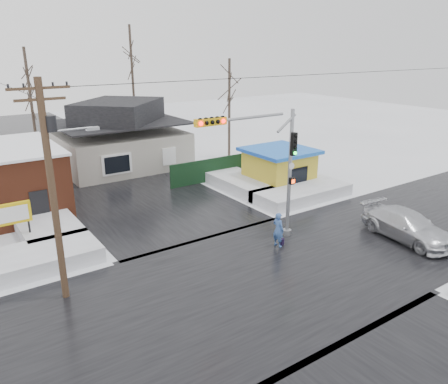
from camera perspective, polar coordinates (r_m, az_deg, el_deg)
ground at (r=20.42m, az=5.48°, el=-11.00°), size 120.00×120.00×0.00m
road_ns at (r=20.42m, az=5.48°, el=-10.97°), size 10.00×120.00×0.02m
road_ew at (r=20.42m, az=5.48°, el=-10.97°), size 120.00×10.00×0.02m
snowbank_nw at (r=22.80m, az=-24.82°, el=-8.32°), size 7.00×3.00×0.80m
snowbank_ne at (r=30.60m, az=10.11°, el=-0.12°), size 7.00×3.00×0.80m
snowbank_nside_w at (r=27.64m, az=-22.70°, el=-3.38°), size 3.00×8.00×0.80m
snowbank_nside_e at (r=32.99m, az=1.56°, el=1.54°), size 3.00×8.00×0.80m
traffic_signal at (r=22.31m, az=5.78°, el=4.17°), size 6.05×0.68×7.00m
utility_pole at (r=18.07m, az=-21.44°, el=1.41°), size 3.15×0.44×9.00m
marquee_sign at (r=24.52m, az=-26.38°, el=-2.82°), size 2.20×0.21×2.55m
house at (r=38.72m, az=-13.36°, el=6.99°), size 10.40×8.40×5.76m
kiosk at (r=32.71m, az=7.20°, el=3.19°), size 4.60×4.60×2.88m
fence at (r=34.15m, az=-1.09°, el=3.01°), size 8.00×0.12×1.80m
tree_far_left at (r=40.27m, az=-24.33°, el=14.00°), size 3.00×3.00×10.00m
tree_far_mid at (r=45.07m, az=-12.06°, el=17.52°), size 3.00×3.00×12.00m
tree_far_right at (r=41.07m, az=0.71°, el=14.51°), size 3.00×3.00×9.00m
pedestrian at (r=22.99m, az=7.09°, el=-4.94°), size 0.53×0.73×1.87m
car at (r=25.71m, az=22.81°, el=-4.11°), size 2.71×5.52×1.55m
shopping_bag at (r=23.45m, az=7.61°, el=-6.51°), size 0.30×0.23×0.35m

